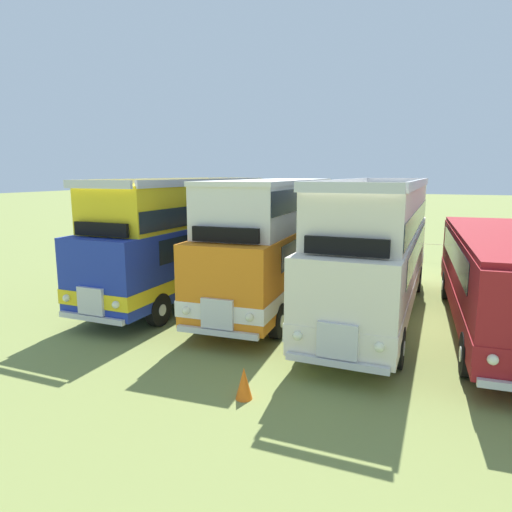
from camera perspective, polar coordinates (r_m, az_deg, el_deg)
The scene contains 7 objects.
ground_plane at distance 15.50m, azimuth 20.96°, elevation -8.08°, with size 200.00×200.00×0.00m, color olive.
bus_first_in_row at distance 17.83m, azimuth -8.77°, elevation 2.60°, with size 2.67×10.41×4.52m.
bus_second_in_row at distance 16.24m, azimuth 2.13°, elevation 2.35°, with size 3.05×9.83×4.49m.
bus_third_in_row at distance 15.53m, azimuth 14.92°, elevation 1.27°, with size 2.66×11.52×4.52m.
bus_fourth_in_row at distance 15.34m, azimuth 28.13°, elevation -2.03°, with size 3.17×10.79×2.99m.
cone_mid_row at distance 9.97m, azimuth -1.52°, elevation -15.61°, with size 0.36×0.36×0.70m, color orange.
rope_fence_line at distance 26.50m, azimuth 21.73°, elevation 0.86°, with size 24.11×0.08×1.05m.
Camera 1 is at (0.10, -14.77, 4.70)m, focal length 31.98 mm.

